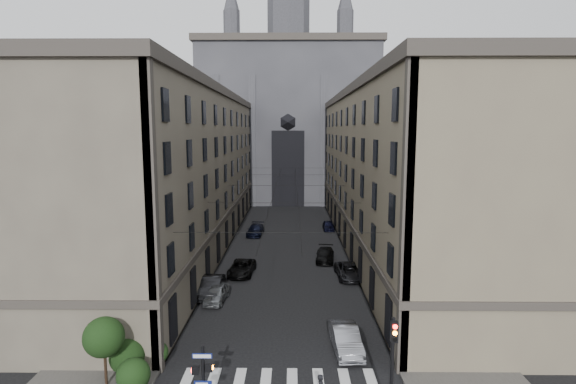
{
  "coord_description": "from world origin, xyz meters",
  "views": [
    {
      "loc": [
        0.72,
        -18.47,
        14.11
      ],
      "look_at": [
        0.45,
        13.2,
        9.72
      ],
      "focal_mm": 28.0,
      "sensor_mm": 36.0,
      "label": 1
    }
  ],
  "objects_px": {
    "traffic_light_right": "(393,356)",
    "car_right_far": "(328,226)",
    "car_left_midfar": "(242,268)",
    "car_left_far": "(255,230)",
    "gothic_tower": "(288,112)",
    "car_left_near": "(217,294)",
    "car_right_near": "(346,339)",
    "car_left_midnear": "(212,286)",
    "pedestrian_signal_left": "(203,379)",
    "car_right_midfar": "(325,255)",
    "car_right_midnear": "(349,271)"
  },
  "relations": [
    {
      "from": "car_left_far",
      "to": "car_left_midfar",
      "type": "bearing_deg",
      "value": -85.9
    },
    {
      "from": "traffic_light_right",
      "to": "car_left_midfar",
      "type": "relative_size",
      "value": 1.06
    },
    {
      "from": "car_left_near",
      "to": "car_right_midnear",
      "type": "bearing_deg",
      "value": 32.5
    },
    {
      "from": "car_right_midfar",
      "to": "car_left_midnear",
      "type": "bearing_deg",
      "value": -129.62
    },
    {
      "from": "car_left_midfar",
      "to": "car_right_midfar",
      "type": "bearing_deg",
      "value": 33.02
    },
    {
      "from": "car_right_far",
      "to": "car_left_midnear",
      "type": "bearing_deg",
      "value": -115.47
    },
    {
      "from": "car_right_midnear",
      "to": "car_right_far",
      "type": "distance_m",
      "value": 20.79
    },
    {
      "from": "car_left_near",
      "to": "car_right_near",
      "type": "distance_m",
      "value": 12.75
    },
    {
      "from": "car_left_far",
      "to": "car_right_midfar",
      "type": "height_order",
      "value": "car_left_far"
    },
    {
      "from": "traffic_light_right",
      "to": "car_left_near",
      "type": "height_order",
      "value": "traffic_light_right"
    },
    {
      "from": "gothic_tower",
      "to": "car_right_midnear",
      "type": "distance_m",
      "value": 54.89
    },
    {
      "from": "car_left_far",
      "to": "car_right_midfar",
      "type": "distance_m",
      "value": 14.77
    },
    {
      "from": "car_right_midnear",
      "to": "car_right_far",
      "type": "bearing_deg",
      "value": 87.72
    },
    {
      "from": "car_left_midnear",
      "to": "car_right_midfar",
      "type": "relative_size",
      "value": 1.03
    },
    {
      "from": "traffic_light_right",
      "to": "car_right_far",
      "type": "bearing_deg",
      "value": 89.56
    },
    {
      "from": "car_left_near",
      "to": "car_left_midfar",
      "type": "distance_m",
      "value": 7.1
    },
    {
      "from": "gothic_tower",
      "to": "car_left_far",
      "type": "height_order",
      "value": "gothic_tower"
    },
    {
      "from": "pedestrian_signal_left",
      "to": "car_right_midfar",
      "type": "relative_size",
      "value": 0.86
    },
    {
      "from": "car_right_midfar",
      "to": "car_right_far",
      "type": "height_order",
      "value": "car_right_midfar"
    },
    {
      "from": "traffic_light_right",
      "to": "car_right_midnear",
      "type": "distance_m",
      "value": 21.42
    },
    {
      "from": "traffic_light_right",
      "to": "car_left_midnear",
      "type": "xyz_separation_m",
      "value": [
        -11.76,
        16.58,
        -2.5
      ]
    },
    {
      "from": "pedestrian_signal_left",
      "to": "car_left_midfar",
      "type": "relative_size",
      "value": 0.81
    },
    {
      "from": "gothic_tower",
      "to": "car_right_near",
      "type": "xyz_separation_m",
      "value": [
        4.2,
        -66.11,
        -17.02
      ]
    },
    {
      "from": "car_left_far",
      "to": "car_right_near",
      "type": "height_order",
      "value": "car_right_near"
    },
    {
      "from": "traffic_light_right",
      "to": "car_right_midnear",
      "type": "height_order",
      "value": "traffic_light_right"
    },
    {
      "from": "car_right_near",
      "to": "pedestrian_signal_left",
      "type": "bearing_deg",
      "value": -140.14
    },
    {
      "from": "pedestrian_signal_left",
      "to": "car_left_midfar",
      "type": "xyz_separation_m",
      "value": [
        -0.69,
        22.6,
        -1.64
      ]
    },
    {
      "from": "gothic_tower",
      "to": "car_right_near",
      "type": "height_order",
      "value": "gothic_tower"
    },
    {
      "from": "pedestrian_signal_left",
      "to": "car_right_midfar",
      "type": "distance_m",
      "value": 28.44
    },
    {
      "from": "car_left_midfar",
      "to": "car_left_midnear",
      "type": "bearing_deg",
      "value": -104.99
    },
    {
      "from": "car_right_far",
      "to": "car_right_near",
      "type": "bearing_deg",
      "value": -92.9
    },
    {
      "from": "car_left_midnear",
      "to": "car_left_near",
      "type": "bearing_deg",
      "value": -64.24
    },
    {
      "from": "car_right_near",
      "to": "car_right_midnear",
      "type": "relative_size",
      "value": 0.96
    },
    {
      "from": "pedestrian_signal_left",
      "to": "car_right_midnear",
      "type": "relative_size",
      "value": 0.81
    },
    {
      "from": "pedestrian_signal_left",
      "to": "car_left_near",
      "type": "bearing_deg",
      "value": 97.27
    },
    {
      "from": "car_left_midnear",
      "to": "car_right_midnear",
      "type": "height_order",
      "value": "car_left_midnear"
    },
    {
      "from": "pedestrian_signal_left",
      "to": "car_right_midnear",
      "type": "xyz_separation_m",
      "value": [
        9.71,
        21.67,
        -1.64
      ]
    },
    {
      "from": "pedestrian_signal_left",
      "to": "car_right_far",
      "type": "height_order",
      "value": "pedestrian_signal_left"
    },
    {
      "from": "gothic_tower",
      "to": "car_right_far",
      "type": "xyz_separation_m",
      "value": [
        5.93,
        -31.0,
        -17.14
      ]
    },
    {
      "from": "car_left_far",
      "to": "car_right_far",
      "type": "distance_m",
      "value": 10.6
    },
    {
      "from": "pedestrian_signal_left",
      "to": "car_left_far",
      "type": "bearing_deg",
      "value": 91.0
    },
    {
      "from": "car_left_near",
      "to": "car_right_near",
      "type": "height_order",
      "value": "car_right_near"
    },
    {
      "from": "car_right_far",
      "to": "car_left_near",
      "type": "bearing_deg",
      "value": -113.15
    },
    {
      "from": "gothic_tower",
      "to": "car_right_midfar",
      "type": "xyz_separation_m",
      "value": [
        4.34,
        -46.17,
        -17.12
      ]
    },
    {
      "from": "car_right_near",
      "to": "car_right_far",
      "type": "xyz_separation_m",
      "value": [
        1.73,
        35.11,
        -0.12
      ]
    },
    {
      "from": "car_left_far",
      "to": "car_right_midnear",
      "type": "xyz_separation_m",
      "value": [
        10.4,
        -17.66,
        -0.03
      ]
    },
    {
      "from": "car_left_far",
      "to": "pedestrian_signal_left",
      "type": "bearing_deg",
      "value": -84.9
    },
    {
      "from": "pedestrian_signal_left",
      "to": "car_left_midnear",
      "type": "height_order",
      "value": "pedestrian_signal_left"
    },
    {
      "from": "car_right_midnear",
      "to": "car_right_far",
      "type": "height_order",
      "value": "car_right_midnear"
    },
    {
      "from": "car_left_midfar",
      "to": "car_right_far",
      "type": "bearing_deg",
      "value": 67.25
    }
  ]
}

